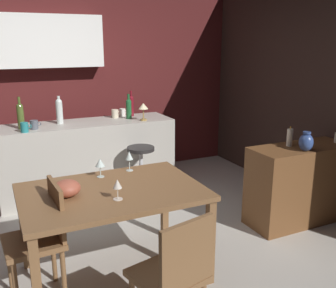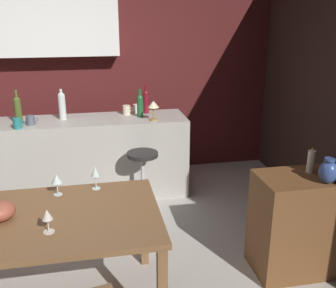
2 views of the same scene
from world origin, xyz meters
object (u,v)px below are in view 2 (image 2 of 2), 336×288
cup_teal (17,123)px  counter_lamp (153,106)px  cup_slate (31,120)px  pillar_candle_short (311,161)px  wine_bottle_olive (18,109)px  sideboard_cabinet (322,221)px  wine_glass_right (57,179)px  dining_table (56,227)px  vase_ceramic_blue (328,172)px  bar_stool (143,180)px  wine_bottle_clear (62,105)px  cup_cream (127,110)px  wine_bottle_ruby (146,101)px  wine_glass_center (95,172)px  wine_glass_left (47,216)px  wine_bottle_green (140,104)px  cup_white (137,108)px

cup_teal → counter_lamp: counter_lamp is taller
cup_slate → pillar_candle_short: size_ratio=0.60×
wine_bottle_olive → cup_slate: size_ratio=2.98×
sideboard_cabinet → wine_glass_right: (-2.04, 0.21, 0.45)m
dining_table → vase_ceramic_blue: vase_ceramic_blue is taller
wine_bottle_olive → bar_stool: bearing=-21.5°
wine_bottle_clear → cup_cream: (0.70, 0.07, -0.11)m
wine_bottle_clear → dining_table: bearing=-88.7°
wine_bottle_clear → counter_lamp: size_ratio=1.52×
wine_bottle_clear → counter_lamp: 1.00m
cup_slate → cup_cream: cup_cream is taller
dining_table → cup_teal: cup_teal is taller
wine_glass_right → wine_bottle_ruby: wine_bottle_ruby is taller
dining_table → pillar_candle_short: pillar_candle_short is taller
cup_slate → pillar_candle_short: pillar_candle_short is taller
wine_glass_center → wine_bottle_clear: size_ratio=0.54×
bar_stool → wine_glass_left: bearing=-116.8°
bar_stool → wine_bottle_green: 0.87m
bar_stool → vase_ceramic_blue: (1.18, -1.35, 0.56)m
bar_stool → wine_bottle_olive: wine_bottle_olive is taller
wine_bottle_green → cup_cream: 0.21m
wine_glass_right → pillar_candle_short: pillar_candle_short is taller
dining_table → wine_bottle_olive: wine_bottle_olive is taller
wine_glass_center → wine_bottle_ruby: size_ratio=0.53×
wine_bottle_ruby → counter_lamp: wine_bottle_ruby is taller
sideboard_cabinet → vase_ceramic_blue: (-0.11, -0.14, 0.50)m
wine_bottle_green → pillar_candle_short: wine_bottle_green is taller
dining_table → sideboard_cabinet: (2.04, 0.11, -0.25)m
wine_bottle_ruby → cup_cream: (-0.23, -0.02, -0.10)m
dining_table → cup_cream: size_ratio=11.17×
cup_white → vase_ceramic_blue: 2.37m
wine_bottle_green → pillar_candle_short: (1.12, -1.66, -0.13)m
sideboard_cabinet → vase_ceramic_blue: bearing=-127.0°
dining_table → wine_glass_right: size_ratio=8.66×
cup_teal → vase_ceramic_blue: size_ratio=0.60×
counter_lamp → vase_ceramic_blue: size_ratio=1.13×
wine_glass_right → sideboard_cabinet: bearing=-5.8°
bar_stool → cup_cream: bearing=97.8°
wine_bottle_olive → vase_ceramic_blue: wine_bottle_olive is taller
dining_table → cup_slate: 1.78m
wine_bottle_green → wine_bottle_olive: bearing=-178.3°
wine_glass_left → counter_lamp: size_ratio=0.71×
wine_glass_center → vase_ceramic_blue: 1.70m
wine_glass_center → vase_ceramic_blue: bearing=-13.5°
sideboard_cabinet → wine_glass_left: bearing=-171.4°
wine_bottle_clear → cup_cream: bearing=5.7°
wine_bottle_olive → vase_ceramic_blue: size_ratio=1.87×
bar_stool → wine_glass_left: (-0.77, -1.52, 0.50)m
dining_table → cup_teal: 1.70m
sideboard_cabinet → wine_bottle_olive: (-2.52, 1.69, 0.65)m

